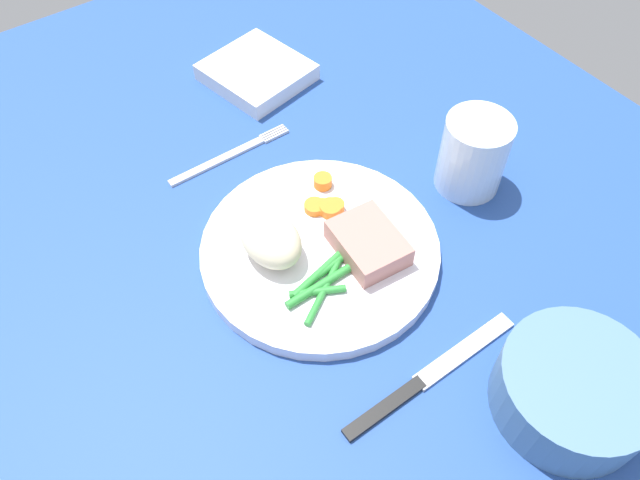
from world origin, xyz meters
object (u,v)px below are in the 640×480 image
at_px(meat_portion, 371,242).
at_px(salad_bowl, 574,388).
at_px(knife, 427,377).
at_px(water_glass, 472,159).
at_px(fork, 230,155).
at_px(dinner_plate, 320,250).
at_px(napkin, 257,72).

xyz_separation_m(meat_portion, salad_bowl, (0.23, 0.04, 0.00)).
height_order(knife, water_glass, water_glass).
distance_m(fork, salad_bowl, 0.46).
distance_m(dinner_plate, fork, 0.19).
relative_size(meat_portion, fork, 0.48).
distance_m(dinner_plate, water_glass, 0.21).
height_order(dinner_plate, napkin, napkin).
bearing_deg(knife, dinner_plate, 179.28).
xyz_separation_m(fork, napkin, (-0.11, 0.11, 0.01)).
bearing_deg(fork, meat_portion, 13.59).
height_order(dinner_plate, meat_portion, meat_portion).
xyz_separation_m(meat_portion, water_glass, (-0.02, 0.16, 0.01)).
xyz_separation_m(knife, salad_bowl, (0.09, 0.09, 0.03)).
distance_m(dinner_plate, knife, 0.18).
bearing_deg(napkin, salad_bowl, -2.36).
height_order(knife, napkin, napkin).
bearing_deg(water_glass, meat_portion, -83.08).
bearing_deg(meat_portion, salad_bowl, 10.20).
relative_size(meat_portion, water_glass, 0.86).
bearing_deg(knife, napkin, 167.22).
bearing_deg(water_glass, dinner_plate, -94.16).
xyz_separation_m(fork, salad_bowl, (0.46, 0.09, 0.03)).
xyz_separation_m(dinner_plate, fork, (-0.19, -0.00, -0.01)).
distance_m(meat_portion, knife, 0.15).
height_order(dinner_plate, knife, dinner_plate).
bearing_deg(meat_portion, dinner_plate, -130.60).
height_order(water_glass, napkin, water_glass).
distance_m(fork, knife, 0.36).
bearing_deg(meat_portion, knife, -16.91).
bearing_deg(salad_bowl, napkin, 177.64).
bearing_deg(salad_bowl, water_glass, 154.50).
relative_size(dinner_plate, fork, 1.55).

